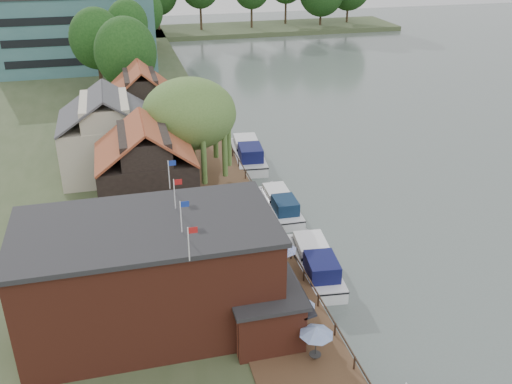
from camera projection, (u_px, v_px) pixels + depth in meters
ground at (377, 291)px, 41.12m from camera, size 260.00×260.00×0.00m
land_bank at (2, 149)px, 64.80m from camera, size 50.00×140.00×1.00m
quay_deck at (239, 226)px, 47.62m from camera, size 6.00×50.00×0.10m
quay_rail at (268, 214)px, 48.46m from camera, size 0.20×49.00×1.00m
pub at (182, 271)px, 35.13m from camera, size 20.00×11.00×7.30m
hotel_block at (76, 32)px, 94.19m from camera, size 25.40×12.40×12.30m
cottage_a at (146, 169)px, 47.73m from camera, size 8.60×7.60×8.50m
cottage_b at (107, 133)px, 55.79m from camera, size 9.60×8.60×8.50m
cottage_c at (142, 103)px, 64.52m from camera, size 7.60×7.60×8.50m
willow at (190, 134)px, 52.66m from camera, size 8.60×8.60×10.43m
umbrella_0 at (316, 343)px, 32.69m from camera, size 2.01×2.01×2.38m
umbrella_1 at (296, 315)px, 34.98m from camera, size 2.38×2.38×2.38m
umbrella_2 at (276, 293)px, 37.00m from camera, size 2.08×2.08×2.38m
umbrella_3 at (280, 257)px, 40.90m from camera, size 2.39×2.39×2.38m
umbrella_4 at (256, 240)px, 43.10m from camera, size 2.07×2.07×2.38m
umbrella_5 at (259, 228)px, 44.73m from camera, size 2.30×2.30×2.38m
umbrella_6 at (248, 205)px, 48.36m from camera, size 2.45×2.45×2.38m
cruiser_0 at (316, 259)px, 42.71m from camera, size 4.10×9.96×2.34m
cruiser_1 at (280, 202)px, 51.56m from camera, size 3.05×8.96×2.12m
cruiser_2 at (248, 151)px, 62.16m from camera, size 4.38×10.77×2.57m
bank_tree_0 at (127, 67)px, 71.72m from camera, size 7.71×7.71×12.47m
bank_tree_1 at (98, 53)px, 78.89m from camera, size 7.30×7.30×12.45m
bank_tree_2 at (129, 42)px, 85.92m from camera, size 6.11×6.11×12.50m
bank_tree_3 at (145, 22)px, 104.66m from camera, size 6.89×6.89×11.62m
bank_tree_4 at (138, 17)px, 109.05m from camera, size 7.69×7.69×11.79m
bank_tree_5 at (101, 6)px, 115.39m from camera, size 6.69×6.69×13.92m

